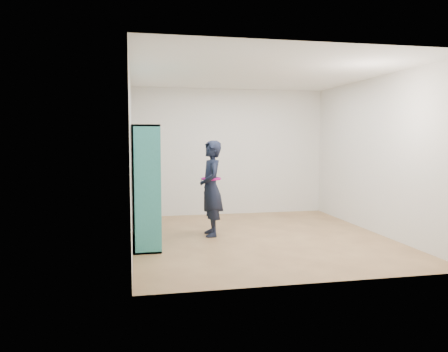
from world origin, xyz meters
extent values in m
plane|color=brown|center=(0.00, 0.00, 0.00)|extent=(4.50, 4.50, 0.00)
plane|color=white|center=(0.00, 0.00, 2.60)|extent=(4.50, 4.50, 0.00)
cube|color=silver|center=(-2.00, 0.00, 1.30)|extent=(0.02, 4.50, 2.60)
cube|color=silver|center=(2.00, 0.00, 1.30)|extent=(0.02, 4.50, 2.60)
cube|color=silver|center=(0.00, 2.25, 1.30)|extent=(4.00, 0.02, 2.60)
cube|color=silver|center=(0.00, -2.25, 1.30)|extent=(4.00, 0.02, 2.60)
cube|color=teal|center=(-1.80, -0.66, 0.89)|extent=(0.39, 0.03, 1.77)
cube|color=teal|center=(-1.80, 0.65, 0.89)|extent=(0.39, 0.03, 1.77)
cube|color=teal|center=(-1.80, 0.00, 0.01)|extent=(0.39, 1.33, 0.03)
cube|color=teal|center=(-1.80, 0.00, 1.76)|extent=(0.39, 1.33, 0.03)
cube|color=teal|center=(-1.98, 0.00, 0.89)|extent=(0.03, 1.33, 1.77)
cube|color=teal|center=(-1.80, -0.22, 0.89)|extent=(0.36, 0.03, 1.72)
cube|color=teal|center=(-1.80, 0.21, 0.89)|extent=(0.36, 0.03, 1.72)
cube|color=teal|center=(-1.80, 0.00, 0.46)|extent=(0.36, 1.28, 0.03)
cube|color=teal|center=(-1.80, 0.00, 0.89)|extent=(0.36, 1.28, 0.03)
cube|color=teal|center=(-1.80, 0.00, 1.32)|extent=(0.36, 1.28, 0.03)
cube|color=beige|center=(-1.77, -0.44, 0.07)|extent=(0.24, 0.16, 0.06)
cube|color=black|center=(-1.76, -0.49, 0.60)|extent=(0.20, 0.18, 0.26)
cube|color=maroon|center=(-1.76, -0.49, 1.02)|extent=(0.20, 0.18, 0.24)
cube|color=silver|center=(-1.77, -0.44, 1.38)|extent=(0.24, 0.16, 0.09)
cube|color=navy|center=(-1.76, -0.07, 0.19)|extent=(0.20, 0.18, 0.31)
cube|color=brown|center=(-1.76, -0.07, 0.60)|extent=(0.20, 0.18, 0.26)
cube|color=#BFB28C|center=(-1.77, -0.01, 0.93)|extent=(0.24, 0.16, 0.06)
cube|color=#26594C|center=(-1.76, -0.07, 1.45)|extent=(0.20, 0.18, 0.23)
cube|color=beige|center=(-1.76, 0.36, 0.20)|extent=(0.20, 0.18, 0.32)
cube|color=black|center=(-1.77, 0.41, 0.50)|extent=(0.24, 0.16, 0.06)
cube|color=maroon|center=(-1.76, 0.36, 1.02)|extent=(0.20, 0.18, 0.24)
cube|color=silver|center=(-1.76, 0.36, 1.46)|extent=(0.20, 0.18, 0.25)
imported|color=black|center=(-0.74, 0.30, 0.78)|extent=(0.37, 0.57, 1.55)
torus|color=#B70E80|center=(-0.74, 0.30, 0.93)|extent=(0.32, 0.32, 0.04)
cube|color=silver|center=(-0.89, 0.40, 0.88)|extent=(0.01, 0.10, 0.14)
cube|color=black|center=(-0.89, 0.40, 0.88)|extent=(0.01, 0.09, 0.14)
camera|label=1|loc=(-1.96, -6.63, 1.59)|focal=35.00mm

